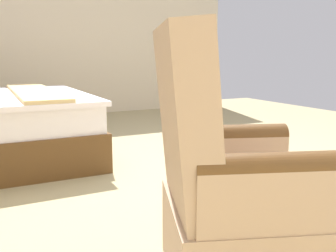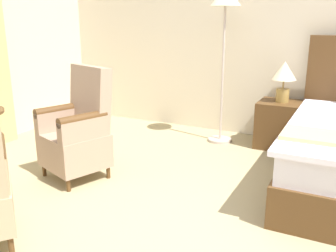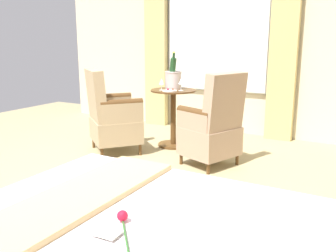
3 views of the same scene
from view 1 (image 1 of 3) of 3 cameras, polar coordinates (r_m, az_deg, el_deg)
ground_plane at (r=3.17m, az=-0.16°, el=-6.29°), size 8.07×8.07×0.00m
wall_far_side at (r=6.24m, az=-14.58°, el=16.34°), size 0.12×5.38×3.17m
armchair_by_window at (r=1.33m, az=8.95°, el=-11.07°), size 0.67×0.67×1.02m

